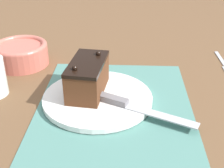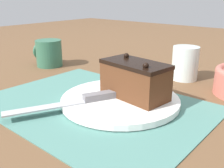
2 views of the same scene
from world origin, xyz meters
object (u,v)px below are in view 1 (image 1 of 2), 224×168
object	(u,v)px
chocolate_cake	(88,77)
serving_knife	(128,105)
cake_plate	(98,98)
dessert_fork	(224,64)
small_bowl	(21,53)

from	to	relation	value
chocolate_cake	serving_knife	distance (m)	0.11
cake_plate	chocolate_cake	size ratio (longest dim) A/B	1.66
dessert_fork	small_bowl	bearing A→B (deg)	1.09
chocolate_cake	dessert_fork	xyz separation A→B (m)	(-0.19, 0.36, -0.05)
serving_knife	dessert_fork	world-z (taller)	serving_knife
cake_plate	dessert_fork	xyz separation A→B (m)	(-0.21, 0.34, -0.01)
chocolate_cake	small_bowl	bearing A→B (deg)	-129.20
small_bowl	dessert_fork	distance (m)	0.57
small_bowl	dessert_fork	bearing A→B (deg)	92.18
chocolate_cake	dessert_fork	size ratio (longest dim) A/B	0.99
cake_plate	dessert_fork	size ratio (longest dim) A/B	1.65
serving_knife	dessert_fork	size ratio (longest dim) A/B	1.42
small_bowl	dessert_fork	xyz separation A→B (m)	(-0.02, 0.57, -0.03)
chocolate_cake	dessert_fork	distance (m)	0.41
cake_plate	dessert_fork	distance (m)	0.40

